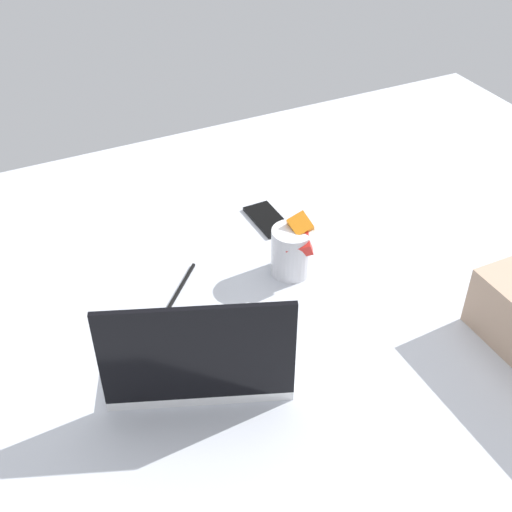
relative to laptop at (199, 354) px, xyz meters
The scene contains 5 objects.
bed_mattress 49.13cm from the laptop, 155.15° to the right, with size 180.00×140.00×18.00cm, color #B7BCC6.
laptop is the anchor object (origin of this frame).
snack_cup 34.75cm from the laptop, 147.99° to the right, with size 10.14×10.05×14.12cm.
cell_phone 50.54cm from the laptop, 131.08° to the right, with size 6.80×14.00×0.80cm, color black.
charger_cable 24.09cm from the laptop, 101.44° to the right, with size 17.00×0.60×0.60cm, color black.
Camera 1 is at (70.59, 101.20, 112.17)cm, focal length 46.91 mm.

